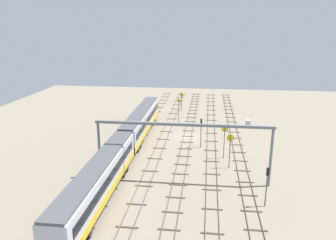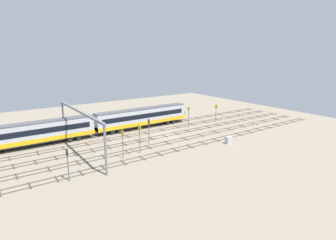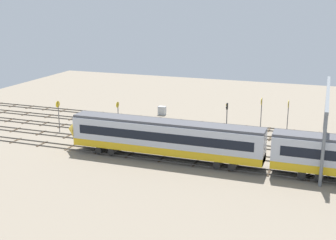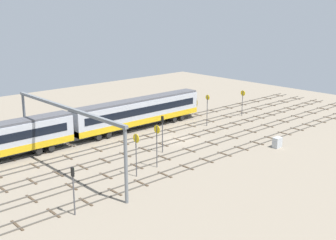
{
  "view_description": "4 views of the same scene",
  "coord_description": "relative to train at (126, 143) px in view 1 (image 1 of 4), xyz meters",
  "views": [
    {
      "loc": [
        -59.0,
        -3.46,
        20.17
      ],
      "look_at": [
        2.9,
        4.12,
        2.26
      ],
      "focal_mm": 35.31,
      "sensor_mm": 36.0,
      "label": 1
    },
    {
      "loc": [
        -33.33,
        -48.61,
        17.98
      ],
      "look_at": [
        2.94,
        2.8,
        2.7
      ],
      "focal_mm": 29.45,
      "sensor_mm": 36.0,
      "label": 2
    },
    {
      "loc": [
        -18.35,
        57.37,
        19.06
      ],
      "look_at": [
        1.12,
        3.37,
        3.55
      ],
      "focal_mm": 47.64,
      "sensor_mm": 36.0,
      "label": 3
    },
    {
      "loc": [
        -42.79,
        -44.04,
        19.19
      ],
      "look_at": [
        1.07,
        3.54,
        2.19
      ],
      "focal_mm": 46.26,
      "sensor_mm": 36.0,
      "label": 4
    }
  ],
  "objects": [
    {
      "name": "ground_plane",
      "position": [
        12.28,
        -8.81,
        -2.66
      ],
      "size": [
        98.97,
        98.97,
        0.0
      ],
      "primitive_type": "plane",
      "color": "gray"
    },
    {
      "name": "track_near_foreground",
      "position": [
        12.28,
        -17.61,
        -2.59
      ],
      "size": [
        82.97,
        2.4,
        0.16
      ],
      "color": "#59544C",
      "rests_on": "ground"
    },
    {
      "name": "track_second_near",
      "position": [
        12.28,
        -13.21,
        -2.59
      ],
      "size": [
        82.97,
        2.4,
        0.16
      ],
      "color": "#59544C",
      "rests_on": "ground"
    },
    {
      "name": "track_middle",
      "position": [
        12.28,
        -8.81,
        -2.59
      ],
      "size": [
        82.97,
        2.4,
        0.16
      ],
      "color": "#59544C",
      "rests_on": "ground"
    },
    {
      "name": "track_second_far",
      "position": [
        12.28,
        -4.4,
        -2.59
      ],
      "size": [
        82.97,
        2.4,
        0.16
      ],
      "color": "#59544C",
      "rests_on": "ground"
    },
    {
      "name": "track_with_train",
      "position": [
        12.28,
        0.0,
        -2.59
      ],
      "size": [
        82.97,
        2.4,
        0.16
      ],
      "color": "#59544C",
      "rests_on": "ground"
    },
    {
      "name": "train",
      "position": [
        0.0,
        0.0,
        0.0
      ],
      "size": [
        50.4,
        3.24,
        4.8
      ],
      "color": "#B7BCC6",
      "rests_on": "ground"
    },
    {
      "name": "overhead_gantry",
      "position": [
        -6.38,
        -9.25,
        3.74
      ],
      "size": [
        0.4,
        23.16,
        8.14
      ],
      "color": "slate",
      "rests_on": "ground"
    },
    {
      "name": "speed_sign_near_foreground",
      "position": [
        2.47,
        -15.07,
        0.96
      ],
      "size": [
        0.14,
        1.07,
        5.39
      ],
      "color": "#4C4C51",
      "rests_on": "ground"
    },
    {
      "name": "speed_sign_mid_trackside",
      "position": [
        30.87,
        -6.03,
        0.46
      ],
      "size": [
        0.14,
        0.98,
        4.69
      ],
      "color": "#4C4C51",
      "rests_on": "ground"
    },
    {
      "name": "speed_sign_far_trackside",
      "position": [
        21.2,
        -6.28,
        0.67
      ],
      "size": [
        0.14,
        0.84,
        5.25
      ],
      "color": "#4C4C51",
      "rests_on": "ground"
    },
    {
      "name": "speed_sign_distant_end",
      "position": [
        -1.25,
        -15.71,
        0.82
      ],
      "size": [
        0.14,
        1.07,
        5.18
      ],
      "color": "#4C4C51",
      "rests_on": "ground"
    },
    {
      "name": "signal_light_trackside_approach",
      "position": [
        6.72,
        -11.36,
        0.64
      ],
      "size": [
        0.31,
        0.32,
        5.09
      ],
      "color": "#4C4C51",
      "rests_on": "ground"
    },
    {
      "name": "signal_light_trackside_departure",
      "position": [
        -11.6,
        -19.27,
        0.48
      ],
      "size": [
        0.31,
        0.32,
        4.82
      ],
      "color": "#4C4C51",
      "rests_on": "ground"
    },
    {
      "name": "relay_cabinet",
      "position": [
        20.0,
        -20.7,
        -1.92
      ],
      "size": [
        1.29,
        0.86,
        1.47
      ],
      "color": "#B2B7BC",
      "rests_on": "ground"
    }
  ]
}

